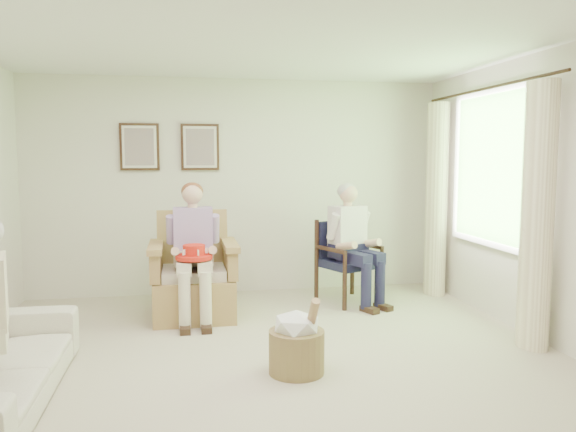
# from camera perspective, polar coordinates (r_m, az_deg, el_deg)

# --- Properties ---
(floor) EXTENTS (5.50, 5.50, 0.00)m
(floor) POSITION_cam_1_polar(r_m,az_deg,el_deg) (4.47, -1.48, -15.85)
(floor) COLOR #C2B69C
(floor) RESTS_ON ground
(back_wall) EXTENTS (5.00, 0.04, 2.60)m
(back_wall) POSITION_cam_1_polar(r_m,az_deg,el_deg) (6.88, -5.12, 2.97)
(back_wall) COLOR silver
(back_wall) RESTS_ON ground
(front_wall) EXTENTS (5.00, 0.04, 2.60)m
(front_wall) POSITION_cam_1_polar(r_m,az_deg,el_deg) (1.53, 14.91, -7.86)
(front_wall) COLOR silver
(front_wall) RESTS_ON ground
(right_wall) EXTENTS (0.04, 5.50, 2.60)m
(right_wall) POSITION_cam_1_polar(r_m,az_deg,el_deg) (5.18, 26.97, 1.34)
(right_wall) COLOR silver
(right_wall) RESTS_ON ground
(ceiling) EXTENTS (5.00, 5.50, 0.02)m
(ceiling) POSITION_cam_1_polar(r_m,az_deg,el_deg) (4.25, -1.58, 18.76)
(ceiling) COLOR white
(ceiling) RESTS_ON back_wall
(window) EXTENTS (0.13, 2.50, 1.63)m
(window) POSITION_cam_1_polar(r_m,az_deg,el_deg) (6.14, 20.00, 4.93)
(window) COLOR #2D6B23
(window) RESTS_ON right_wall
(curtain_left) EXTENTS (0.34, 0.34, 2.30)m
(curtain_left) POSITION_cam_1_polar(r_m,az_deg,el_deg) (5.27, 23.97, -0.09)
(curtain_left) COLOR #FFF1C7
(curtain_left) RESTS_ON ground
(curtain_right) EXTENTS (0.34, 0.34, 2.30)m
(curtain_right) POSITION_cam_1_polar(r_m,az_deg,el_deg) (6.96, 14.83, 1.59)
(curtain_right) COLOR #FFF1C7
(curtain_right) RESTS_ON ground
(framed_print_left) EXTENTS (0.45, 0.05, 0.55)m
(framed_print_left) POSITION_cam_1_polar(r_m,az_deg,el_deg) (6.82, -14.85, 6.80)
(framed_print_left) COLOR #382114
(framed_print_left) RESTS_ON back_wall
(framed_print_right) EXTENTS (0.45, 0.05, 0.55)m
(framed_print_right) POSITION_cam_1_polar(r_m,az_deg,el_deg) (6.81, -8.92, 6.93)
(framed_print_right) COLOR #382114
(framed_print_right) RESTS_ON back_wall
(wicker_armchair) EXTENTS (0.86, 0.85, 1.09)m
(wicker_armchair) POSITION_cam_1_polar(r_m,az_deg,el_deg) (5.98, -9.54, -6.78)
(wicker_armchair) COLOR #AB7B50
(wicker_armchair) RESTS_ON ground
(wood_armchair) EXTENTS (0.60, 0.56, 0.92)m
(wood_armchair) POSITION_cam_1_polar(r_m,az_deg,el_deg) (6.56, 6.00, -4.21)
(wood_armchair) COLOR black
(wood_armchair) RESTS_ON ground
(person_wicker) EXTENTS (0.40, 0.62, 1.38)m
(person_wicker) POSITION_cam_1_polar(r_m,az_deg,el_deg) (5.75, -9.60, -2.59)
(person_wicker) COLOR beige
(person_wicker) RESTS_ON ground
(person_dark) EXTENTS (0.40, 0.63, 1.34)m
(person_dark) POSITION_cam_1_polar(r_m,az_deg,el_deg) (6.37, 6.42, -2.00)
(person_dark) COLOR #1C1A3B
(person_dark) RESTS_ON ground
(red_hat) EXTENTS (0.36, 0.36, 0.14)m
(red_hat) POSITION_cam_1_polar(r_m,az_deg,el_deg) (5.57, -9.53, -3.81)
(red_hat) COLOR red
(red_hat) RESTS_ON person_wicker
(hatbox) EXTENTS (0.53, 0.53, 0.63)m
(hatbox) POSITION_cam_1_polar(r_m,az_deg,el_deg) (4.42, 0.90, -12.66)
(hatbox) COLOR tan
(hatbox) RESTS_ON ground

